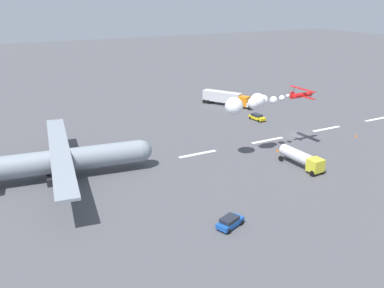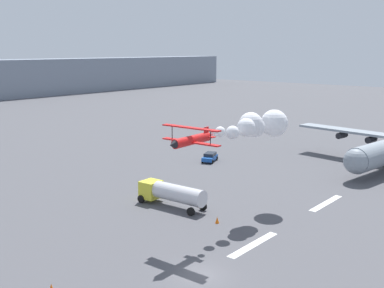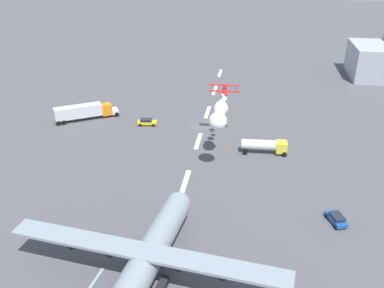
{
  "view_description": "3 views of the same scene",
  "coord_description": "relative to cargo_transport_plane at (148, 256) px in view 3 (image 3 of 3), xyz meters",
  "views": [
    {
      "loc": [
        60.51,
        64.59,
        29.28
      ],
      "look_at": [
        26.68,
        0.0,
        2.28
      ],
      "focal_mm": 37.98,
      "sensor_mm": 36.0,
      "label": 1
    },
    {
      "loc": [
        -29.94,
        -23.89,
        19.13
      ],
      "look_at": [
        4.94,
        5.03,
        10.12
      ],
      "focal_mm": 44.86,
      "sensor_mm": 36.0,
      "label": 2
    },
    {
      "loc": [
        91.48,
        11.3,
        40.65
      ],
      "look_at": [
        16.39,
        -0.18,
        3.14
      ],
      "focal_mm": 40.1,
      "sensor_mm": 36.0,
      "label": 3
    }
  ],
  "objects": [
    {
      "name": "runway_stripe_4",
      "position": [
        -24.39,
        0.75,
        -3.33
      ],
      "size": [
        8.0,
        0.9,
        0.01
      ],
      "primitive_type": "cube",
      "color": "white",
      "rests_on": "ground"
    },
    {
      "name": "semi_truck_orange",
      "position": [
        -49.12,
        -28.03,
        -1.2
      ],
      "size": [
        10.31,
        14.26,
        3.7
      ],
      "color": "silver",
      "rests_on": "ground"
    },
    {
      "name": "followme_car_yellow",
      "position": [
        -48.16,
        -12.39,
        -2.52
      ],
      "size": [
        2.43,
        4.63,
        1.52
      ],
      "color": "yellow",
      "rests_on": "ground"
    },
    {
      "name": "airport_staff_sedan",
      "position": [
        -15.62,
        26.01,
        -2.53
      ],
      "size": [
        4.47,
        3.15,
        1.52
      ],
      "color": "#194CA5",
      "rests_on": "ground"
    },
    {
      "name": "cargo_transport_plane",
      "position": [
        0.0,
        0.0,
        0.0
      ],
      "size": [
        29.29,
        36.82,
        11.11
      ],
      "color": "gray",
      "rests_on": "ground"
    },
    {
      "name": "runway_stripe_1",
      "position": [
        -75.26,
        0.75,
        -3.33
      ],
      "size": [
        8.0,
        0.9,
        0.01
      ],
      "primitive_type": "cube",
      "color": "white",
      "rests_on": "ground"
    },
    {
      "name": "runway_stripe_3",
      "position": [
        -41.35,
        0.75,
        -3.33
      ],
      "size": [
        8.0,
        0.9,
        0.01
      ],
      "primitive_type": "cube",
      "color": "white",
      "rests_on": "ground"
    },
    {
      "name": "fuel_tanker_truck",
      "position": [
        -37.84,
        14.94,
        -1.59
      ],
      "size": [
        3.09,
        9.3,
        2.9
      ],
      "color": "yellow",
      "rests_on": "ground"
    },
    {
      "name": "traffic_cone_near",
      "position": [
        -59.77,
        8.05,
        -2.96
      ],
      "size": [
        0.44,
        0.44,
        0.75
      ],
      "primitive_type": "cone",
      "color": "orange",
      "rests_on": "ground"
    },
    {
      "name": "stunt_biplane_red",
      "position": [
        -33.08,
        5.93,
        7.1
      ],
      "size": [
        20.85,
        6.67,
        3.5
      ],
      "color": "red"
    },
    {
      "name": "traffic_cone_far",
      "position": [
        -38.86,
        7.11,
        -2.96
      ],
      "size": [
        0.44,
        0.44,
        0.75
      ],
      "primitive_type": "cone",
      "color": "orange",
      "rests_on": "ground"
    },
    {
      "name": "runway_stripe_0",
      "position": [
        -92.22,
        0.75,
        -3.33
      ],
      "size": [
        8.0,
        0.9,
        0.01
      ],
      "primitive_type": "cube",
      "color": "white",
      "rests_on": "ground"
    },
    {
      "name": "ground_plane",
      "position": [
        -49.83,
        0.75,
        -3.34
      ],
      "size": [
        440.0,
        440.0,
        0.0
      ],
      "primitive_type": "plane",
      "color": "#4C4C51",
      "rests_on": "ground"
    },
    {
      "name": "runway_stripe_2",
      "position": [
        -58.3,
        0.75,
        -3.33
      ],
      "size": [
        8.0,
        0.9,
        0.01
      ],
      "primitive_type": "cube",
      "color": "white",
      "rests_on": "ground"
    }
  ]
}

